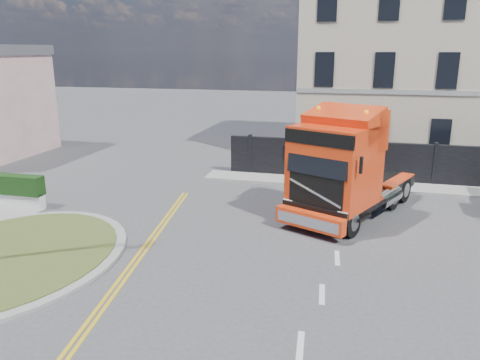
# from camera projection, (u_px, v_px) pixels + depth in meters

# --- Properties ---
(ground) EXTENTS (120.00, 120.00, 0.00)m
(ground) POSITION_uv_depth(u_px,v_px,m) (248.00, 244.00, 15.73)
(ground) COLOR #424244
(ground) RESTS_ON ground
(traffic_island) EXTENTS (6.80, 6.80, 0.17)m
(traffic_island) POSITION_uv_depth(u_px,v_px,m) (8.00, 257.00, 14.53)
(traffic_island) COLOR gray
(traffic_island) RESTS_ON ground
(hoarding_fence) EXTENTS (18.80, 0.25, 2.00)m
(hoarding_fence) POSITION_uv_depth(u_px,v_px,m) (424.00, 165.00, 22.34)
(hoarding_fence) COLOR black
(hoarding_fence) RESTS_ON ground
(georgian_building) EXTENTS (12.30, 10.30, 12.80)m
(georgian_building) POSITION_uv_depth(u_px,v_px,m) (407.00, 59.00, 28.20)
(georgian_building) COLOR #BAA894
(georgian_building) RESTS_ON ground
(pavement_far) EXTENTS (20.00, 1.60, 0.12)m
(pavement_far) POSITION_uv_depth(u_px,v_px,m) (412.00, 188.00, 21.88)
(pavement_far) COLOR gray
(pavement_far) RESTS_ON ground
(truck) EXTENTS (5.29, 7.45, 4.20)m
(truck) POSITION_uv_depth(u_px,v_px,m) (343.00, 171.00, 17.68)
(truck) COLOR black
(truck) RESTS_ON ground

